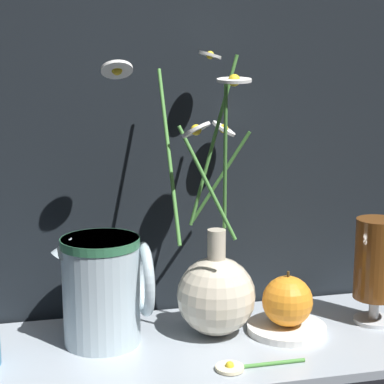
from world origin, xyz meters
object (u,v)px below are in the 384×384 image
at_px(ceramic_pitcher, 104,286).
at_px(tea_glass, 376,262).
at_px(vase_with_flowers, 215,287).
at_px(orange_fruit, 287,301).

bearing_deg(ceramic_pitcher, tea_glass, -3.38).
distance_m(vase_with_flowers, ceramic_pitcher, 0.15).
bearing_deg(vase_with_flowers, ceramic_pitcher, 177.23).
distance_m(tea_glass, orange_fruit, 0.15).
height_order(vase_with_flowers, tea_glass, vase_with_flowers).
height_order(vase_with_flowers, orange_fruit, vase_with_flowers).
xyz_separation_m(vase_with_flowers, ceramic_pitcher, (-0.15, 0.01, 0.01)).
relative_size(vase_with_flowers, orange_fruit, 4.92).
xyz_separation_m(ceramic_pitcher, tea_glass, (0.39, -0.02, 0.01)).
height_order(tea_glass, orange_fruit, tea_glass).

